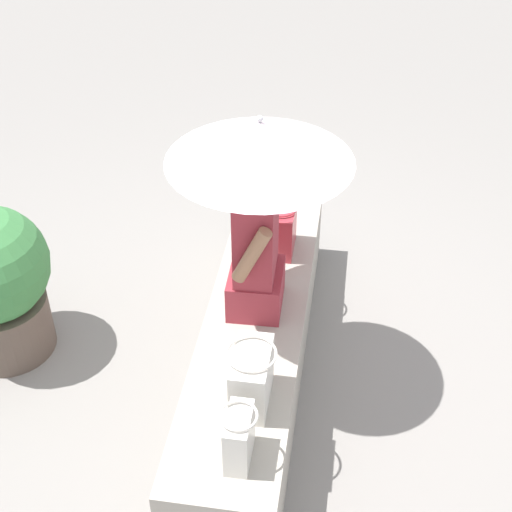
# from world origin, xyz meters

# --- Properties ---
(ground_plane) EXTENTS (14.00, 14.00, 0.00)m
(ground_plane) POSITION_xyz_m (0.00, 0.00, 0.00)
(ground_plane) COLOR gray
(stone_bench) EXTENTS (2.39, 0.52, 0.46)m
(stone_bench) POSITION_xyz_m (0.00, 0.00, 0.23)
(stone_bench) COLOR #A8A093
(stone_bench) RESTS_ON ground
(person_seated) EXTENTS (0.48, 0.29, 0.90)m
(person_seated) POSITION_xyz_m (-0.06, -0.01, 0.85)
(person_seated) COLOR #992D38
(person_seated) RESTS_ON stone_bench
(parasol) EXTENTS (0.88, 0.88, 1.14)m
(parasol) POSITION_xyz_m (-0.02, 0.01, 1.47)
(parasol) COLOR #B7B7BC
(parasol) RESTS_ON stone_bench
(handbag_black) EXTENTS (0.22, 0.17, 0.28)m
(handbag_black) POSITION_xyz_m (0.93, 0.07, 0.59)
(handbag_black) COLOR silver
(handbag_black) RESTS_ON stone_bench
(tote_bag_canvas) EXTENTS (0.27, 0.20, 0.30)m
(tote_bag_canvas) POSITION_xyz_m (-0.57, 0.05, 0.61)
(tote_bag_canvas) COLOR #B2333D
(tote_bag_canvas) RESTS_ON stone_bench
(shoulder_bag_spare) EXTENTS (0.31, 0.23, 0.31)m
(shoulder_bag_spare) POSITION_xyz_m (0.60, 0.07, 0.61)
(shoulder_bag_spare) COLOR silver
(shoulder_bag_spare) RESTS_ON stone_bench
(magazine) EXTENTS (0.30, 0.22, 0.01)m
(magazine) POSITION_xyz_m (-0.89, -0.00, 0.46)
(magazine) COLOR #339ED1
(magazine) RESTS_ON stone_bench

